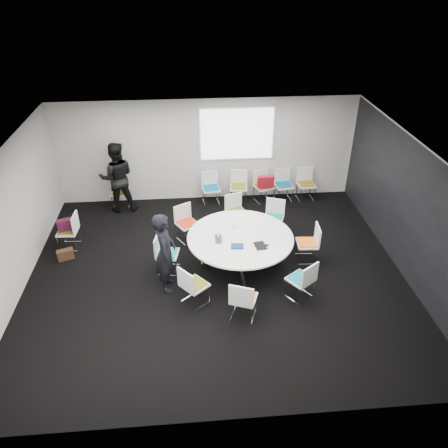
{
  "coord_description": "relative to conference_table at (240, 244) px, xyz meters",
  "views": [
    {
      "loc": [
        -0.47,
        -7.45,
        5.9
      ],
      "look_at": [
        0.2,
        0.4,
        1.0
      ],
      "focal_mm": 35.0,
      "sensor_mm": 36.0,
      "label": 1
    }
  ],
  "objects": [
    {
      "name": "conference_table",
      "position": [
        0.0,
        0.0,
        0.0
      ],
      "size": [
        2.29,
        2.29,
        0.73
      ],
      "color": "silver",
      "rests_on": "ground"
    },
    {
      "name": "person_back",
      "position": [
        -2.91,
        2.71,
        0.4
      ],
      "size": [
        1.0,
        0.83,
        1.9
      ],
      "primitive_type": "imported",
      "rotation": [
        0.0,
        0.0,
        3.27
      ],
      "color": "black",
      "rests_on": "ground"
    },
    {
      "name": "projection_screen",
      "position": [
        0.26,
        3.17,
        1.3
      ],
      "size": [
        1.9,
        0.03,
        1.35
      ],
      "primitive_type": "cube",
      "color": "white",
      "rests_on": "room_shell"
    },
    {
      "name": "chair_back_c",
      "position": [
        0.99,
        2.86,
        -0.27
      ],
      "size": [
        0.59,
        0.58,
        0.88
      ],
      "rotation": [
        0.0,
        0.0,
        3.49
      ],
      "color": "silver",
      "rests_on": "ground"
    },
    {
      "name": "chair_ring_c",
      "position": [
        0.09,
        1.51,
        -0.27
      ],
      "size": [
        0.58,
        0.58,
        0.88
      ],
      "rotation": [
        0.0,
        0.0,
        3.49
      ],
      "color": "silver",
      "rests_on": "ground"
    },
    {
      "name": "papers_right",
      "position": [
        0.48,
        0.22,
        0.18
      ],
      "size": [
        0.36,
        0.36,
        0.0
      ],
      "primitive_type": "cube",
      "rotation": [
        0.0,
        0.0,
        0.77
      ],
      "color": "silver",
      "rests_on": "conference_table"
    },
    {
      "name": "chair_back_d",
      "position": [
        1.55,
        2.87,
        -0.27
      ],
      "size": [
        0.51,
        0.5,
        0.88
      ],
      "rotation": [
        0.0,
        0.0,
        3.27
      ],
      "color": "silver",
      "rests_on": "ground"
    },
    {
      "name": "cup",
      "position": [
        -0.09,
        0.37,
        0.23
      ],
      "size": [
        0.08,
        0.08,
        0.09
      ],
      "primitive_type": "cylinder",
      "color": "white",
      "rests_on": "conference_table"
    },
    {
      "name": "chair_person_back",
      "position": [
        -2.91,
        2.87,
        -0.27
      ],
      "size": [
        0.48,
        0.46,
        0.88
      ],
      "rotation": [
        0.0,
        0.0,
        3.11
      ],
      "color": "silver",
      "rests_on": "ground"
    },
    {
      "name": "chair_spare_left",
      "position": [
        -3.87,
        1.0,
        -0.27
      ],
      "size": [
        0.47,
        0.48,
        0.88
      ],
      "rotation": [
        0.0,
        0.0,
        1.52
      ],
      "color": "silver",
      "rests_on": "ground"
    },
    {
      "name": "brown_bag",
      "position": [
        -3.9,
        0.52,
        -0.43
      ],
      "size": [
        0.39,
        0.28,
        0.24
      ],
      "primitive_type": "cube",
      "rotation": [
        0.0,
        0.0,
        0.36
      ],
      "color": "#3B2312",
      "rests_on": "ground"
    },
    {
      "name": "chair_ring_h",
      "position": [
        1.07,
        -1.19,
        -0.27
      ],
      "size": [
        0.64,
        0.63,
        0.88
      ],
      "rotation": [
        0.0,
        0.0,
        6.91
      ],
      "color": "silver",
      "rests_on": "ground"
    },
    {
      "name": "laptop",
      "position": [
        -0.43,
        -0.07,
        0.2
      ],
      "size": [
        0.22,
        0.34,
        0.03
      ],
      "primitive_type": "imported",
      "rotation": [
        0.0,
        0.0,
        1.55
      ],
      "color": "#333338",
      "rests_on": "conference_table"
    },
    {
      "name": "red_jacket",
      "position": [
        0.99,
        2.63,
        0.15
      ],
      "size": [
        0.44,
        0.16,
        0.36
      ],
      "primitive_type": "cube",
      "rotation": [
        0.17,
        0.0,
        0.01
      ],
      "color": "maroon",
      "rests_on": "chair_back_c"
    },
    {
      "name": "tablet_folio",
      "position": [
        -0.11,
        -0.37,
        0.2
      ],
      "size": [
        0.28,
        0.23,
        0.03
      ],
      "primitive_type": "cube",
      "rotation": [
        0.0,
        0.0,
        -0.12
      ],
      "color": "navy",
      "rests_on": "conference_table"
    },
    {
      "name": "chair_ring_b",
      "position": [
        0.95,
        1.16,
        -0.27
      ],
      "size": [
        0.59,
        0.58,
        0.88
      ],
      "rotation": [
        0.0,
        0.0,
        2.78
      ],
      "color": "silver",
      "rests_on": "ground"
    },
    {
      "name": "chair_ring_g",
      "position": [
        -0.13,
        -1.65,
        -0.27
      ],
      "size": [
        0.59,
        0.58,
        0.88
      ],
      "rotation": [
        0.0,
        0.0,
        5.92
      ],
      "color": "silver",
      "rests_on": "ground"
    },
    {
      "name": "phone",
      "position": [
        0.48,
        -0.38,
        0.19
      ],
      "size": [
        0.15,
        0.09,
        0.01
      ],
      "primitive_type": "cube",
      "rotation": [
        0.0,
        0.0,
        -0.16
      ],
      "color": "black",
      "rests_on": "conference_table"
    },
    {
      "name": "room_shell",
      "position": [
        -0.45,
        -0.29,
        0.85
      ],
      "size": [
        8.08,
        7.08,
        2.88
      ],
      "color": "black",
      "rests_on": "ground"
    },
    {
      "name": "maroon_bag",
      "position": [
        -3.89,
        1.0,
        0.07
      ],
      "size": [
        0.42,
        0.27,
        0.28
      ],
      "primitive_type": "cube",
      "rotation": [
        0.0,
        0.0,
        0.37
      ],
      "color": "#3F1128",
      "rests_on": "chair_spare_left"
    },
    {
      "name": "chair_ring_a",
      "position": [
        1.51,
        0.04,
        -0.27
      ],
      "size": [
        0.48,
        0.49,
        0.88
      ],
      "rotation": [
        0.0,
        0.0,
        1.5
      ],
      "color": "silver",
      "rests_on": "ground"
    },
    {
      "name": "chair_back_b",
      "position": [
        0.3,
        2.87,
        -0.27
      ],
      "size": [
        0.52,
        0.51,
        0.88
      ],
      "rotation": [
        0.0,
        0.0,
        3.01
      ],
      "color": "silver",
      "rests_on": "ground"
    },
    {
      "name": "chair_ring_e",
      "position": [
        -1.58,
        -0.09,
        -0.27
      ],
      "size": [
        0.53,
        0.53,
        0.88
      ],
      "rotation": [
        0.0,
        0.0,
        4.53
      ],
      "color": "silver",
      "rests_on": "ground"
    },
    {
      "name": "chair_back_a",
      "position": [
        -0.46,
        2.86,
        -0.27
      ],
      "size": [
        0.51,
        0.5,
        0.88
      ],
      "rotation": [
        0.0,
        0.0,
        3.26
      ],
      "color": "silver",
      "rests_on": "ground"
    },
    {
      "name": "person_main",
      "position": [
        -1.57,
        -0.65,
        0.32
      ],
      "size": [
        0.42,
        0.64,
        1.74
      ],
      "primitive_type": "imported",
      "rotation": [
        0.0,
        0.0,
        1.58
      ],
      "color": "black",
      "rests_on": "ground"
    },
    {
      "name": "notebook_black",
      "position": [
        0.37,
        -0.39,
        0.19
      ],
      "size": [
        0.27,
        0.33,
        0.02
      ],
      "primitive_type": "cube",
      "rotation": [
        0.0,
        0.0,
        0.16
      ],
      "color": "black",
      "rests_on": "conference_table"
    },
    {
      "name": "chair_ring_f",
      "position": [
        -1.04,
        -1.18,
        -0.27
      ],
      "size": [
        0.64,
        0.64,
        0.88
      ],
      "rotation": [
        0.0,
        0.0,
        5.42
      ],
      "color": "silver",
      "rests_on": "ground"
    },
    {
      "name": "chair_ring_d",
      "position": [
        -1.14,
        1.09,
        -0.27
      ],
      "size": [
        0.62,
        0.62,
        0.88
      ],
      "rotation": [
        0.0,
        0.0,
        3.68
      ],
      "color": "silver",
      "rests_on": "ground"
    },
    {
      "name": "laptop_lid",
      "position": [
        -0.5,
        0.12,
        0.31
      ],
      "size": [
        0.09,
        0.29,
        0.22
      ],
      "primitive_type": "cube",
      "rotation": [
        0.0,
        0.0,
        1.82
      ],
      "color": "silver",
      "rests_on": "conference_table"
    },
    {
      "name": "chair_back_e",
      "position": [
        2.18,
        2.87,
        -0.27
      ],
      "size": [
        0.49,
        0.48,
        0.88
      ],
      "rotation": [
        0.0,
        0.0,
        3.21
      ],
      "color": "silver",
      "rests_on": "ground"
    },
    {
      "name": "papers_front",
      "position": [
        0.75,
        -0.16,
        0.18
      ],
      "size": [
        0.3,
        0.21,
        0.0
      ],
      "primitive_type": "cube",
      "rotation": [
        0.0,
        0.0,
        0.0
      ],
      "color": "silver",
      "rests_on": "conference_table"
    }
  ]
}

